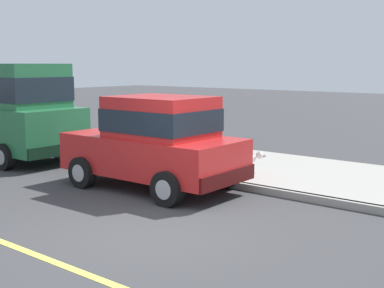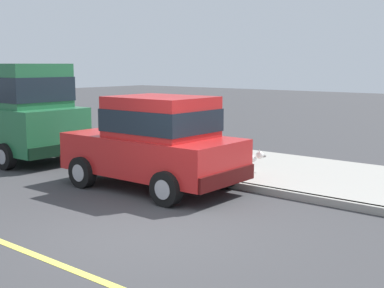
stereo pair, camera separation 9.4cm
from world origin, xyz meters
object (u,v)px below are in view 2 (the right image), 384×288
at_px(car_red_hatchback, 155,141).
at_px(car_green_van, 5,106).
at_px(dog_white, 250,159).
at_px(fire_hydrant, 129,145).

relative_size(car_red_hatchback, car_green_van, 0.78).
distance_m(car_green_van, dog_white, 6.88).
xyz_separation_m(car_red_hatchback, car_green_van, (0.06, 5.61, 0.42)).
height_order(car_red_hatchback, fire_hydrant, car_red_hatchback).
bearing_deg(dog_white, car_green_van, 107.34).
height_order(car_green_van, dog_white, car_green_van).
bearing_deg(fire_hydrant, dog_white, -79.73).
relative_size(car_red_hatchback, dog_white, 6.21).
bearing_deg(car_red_hatchback, fire_hydrant, 57.45).
relative_size(dog_white, fire_hydrant, 0.85).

